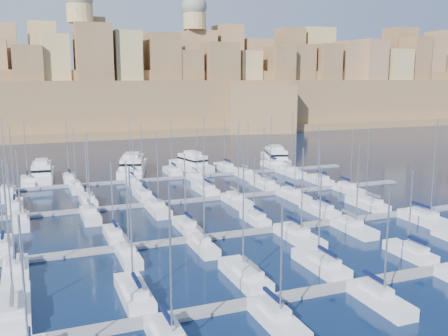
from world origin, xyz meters
name	(u,v)px	position (x,y,z in m)	size (l,w,h in m)	color
ground	(240,211)	(0.00, 0.00, 0.00)	(600.00, 600.00, 0.00)	black
pontoon_near	(358,284)	(0.00, -34.00, 0.20)	(84.00, 2.00, 0.40)	slate
pontoon_mid_near	(270,229)	(0.00, -12.00, 0.20)	(84.00, 2.00, 0.40)	slate
pontoon_mid_far	(219,198)	(0.00, 10.00, 0.20)	(84.00, 2.00, 0.40)	slate
pontoon_far	(186,177)	(0.00, 32.00, 0.20)	(84.00, 2.00, 0.40)	slate
sailboat_0	(14,310)	(-36.20, -27.86, 0.77)	(3.16, 10.53, 15.94)	silver
sailboat_1	(134,293)	(-24.41, -28.47, 0.75)	(2.79, 9.29, 14.57)	silver
sailboat_2	(245,275)	(-11.53, -28.28, 0.76)	(2.90, 9.67, 15.54)	silver
sailboat_3	(321,264)	(-1.39, -28.37, 0.74)	(2.85, 9.49, 12.95)	silver
sailboat_4	(410,252)	(11.77, -29.11, 0.72)	(2.40, 8.00, 11.80)	silver
sailboat_8	(277,320)	(-13.00, -39.14, 0.72)	(2.55, 8.51, 12.17)	silver
sailboat_9	(380,299)	(-1.06, -39.06, 0.73)	(2.50, 8.34, 12.93)	silver
sailboat_12	(4,247)	(-37.80, -7.12, 0.72)	(2.39, 7.96, 11.84)	silver
sailboat_13	(114,235)	(-23.07, -7.34, 0.71)	(2.26, 7.52, 11.64)	silver
sailboat_14	(186,226)	(-12.00, -7.12, 0.72)	(2.39, 7.96, 12.27)	silver
sailboat_15	(255,219)	(-0.41, -7.33, 0.71)	(2.27, 7.55, 11.28)	silver
sailboat_16	(320,210)	(12.25, -6.53, 0.74)	(2.75, 9.17, 12.95)	silver
sailboat_17	(368,204)	(22.46, -6.29, 0.75)	(2.90, 9.67, 14.50)	silver
sailboat_18	(16,273)	(-36.17, -17.68, 0.75)	(2.88, 9.59, 14.01)	silver
sailboat_19	(128,255)	(-22.81, -16.76, 0.73)	(2.32, 7.72, 13.46)	silver
sailboat_20	(203,246)	(-12.63, -16.72, 0.73)	(2.29, 7.64, 12.87)	silver
sailboat_21	(299,236)	(1.47, -18.01, 0.76)	(3.08, 10.27, 13.99)	silver
sailboat_22	(353,228)	(11.40, -17.33, 0.74)	(2.67, 8.89, 13.90)	silver
sailboat_23	(427,219)	(24.92, -18.15, 0.78)	(3.17, 10.55, 17.32)	silver
sailboat_24	(15,206)	(-36.75, 15.36, 0.76)	(2.68, 8.94, 15.46)	silver
sailboat_25	(88,200)	(-24.17, 15.25, 0.73)	(2.62, 8.72, 12.64)	silver
sailboat_26	(144,195)	(-13.66, 15.35, 0.75)	(2.68, 8.93, 14.72)	silver
sailboat_27	(205,189)	(-0.83, 15.79, 0.77)	(2.94, 9.81, 15.93)	silver
sailboat_28	(264,184)	(12.46, 15.52, 0.74)	(2.78, 9.28, 13.40)	silver
sailboat_29	(319,180)	(25.79, 15.23, 0.73)	(2.61, 8.69, 12.98)	silver
sailboat_30	(21,221)	(-35.70, 4.94, 0.72)	(2.50, 8.33, 12.56)	silver
sailboat_31	(90,215)	(-25.04, 4.67, 0.75)	(2.66, 8.88, 14.72)	silver
sailboat_32	(158,209)	(-13.62, 4.46, 0.75)	(2.79, 9.32, 14.46)	silver
sailboat_33	(237,201)	(1.38, 4.41, 0.76)	(2.82, 9.41, 15.93)	silver
sailboat_34	(293,195)	(13.16, 4.45, 0.75)	(2.80, 9.33, 14.05)	silver
sailboat_35	(349,189)	(26.40, 4.94, 0.73)	(2.50, 8.34, 13.46)	silver
sailboat_36	(28,181)	(-34.51, 37.60, 0.75)	(2.83, 9.43, 14.22)	silver
sailboat_37	(69,179)	(-25.78, 37.26, 0.74)	(2.62, 8.75, 13.64)	silver
sailboat_38	(132,174)	(-11.63, 37.53, 0.76)	(2.79, 9.29, 15.17)	silver
sailboat_39	(172,171)	(-1.72, 37.34, 0.74)	(2.67, 8.90, 13.91)	silver
sailboat_40	(225,167)	(12.27, 37.64, 0.74)	(2.86, 9.52, 13.26)	silver
sailboat_41	(271,165)	(24.99, 36.98, 0.74)	(2.45, 8.16, 14.00)	silver
sailboat_42	(8,194)	(-38.26, 26.02, 0.77)	(3.06, 10.21, 16.24)	silver
sailboat_43	(76,188)	(-25.22, 27.15, 0.74)	(2.37, 7.90, 13.74)	silver
sailboat_44	(133,183)	(-13.24, 27.34, 0.70)	(2.26, 7.53, 10.69)	silver
sailboat_45	(196,178)	(1.05, 27.09, 0.72)	(2.41, 8.03, 12.32)	silver
sailboat_46	(247,175)	(13.24, 26.53, 0.74)	(2.75, 9.17, 13.48)	silver
sailboat_47	(290,172)	(24.57, 26.05, 0.76)	(3.04, 10.15, 15.38)	silver
motor_yacht_a	(42,173)	(-31.32, 41.10, 1.73)	(5.95, 16.13, 5.25)	silver
motor_yacht_b	(132,166)	(-10.29, 42.98, 1.73)	(11.03, 20.57, 5.25)	silver
motor_yacht_c	(192,164)	(4.36, 40.81, 1.73)	(7.83, 15.83, 5.25)	silver
motor_yacht_d	(275,157)	(28.88, 42.15, 1.73)	(10.39, 18.77, 5.25)	silver
fortified_city	(105,96)	(-0.19, 155.26, 14.74)	(460.00, 108.95, 59.52)	brown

